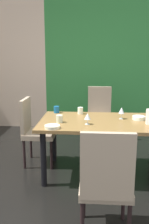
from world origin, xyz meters
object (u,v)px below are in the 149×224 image
(wine_glass_rear, at_px, (122,111))
(cup_corner, at_px, (59,119))
(wine_glass_north, at_px, (87,117))
(chair_head_far, at_px, (99,113))
(serving_bowl_near_window, at_px, (139,118))
(dining_table, at_px, (104,127))
(chair_left_far, at_px, (34,128))
(serving_bowl_south, at_px, (52,127))
(cup_west, at_px, (56,109))
(chair_head_near, at_px, (106,181))
(cup_left, at_px, (80,111))

(wine_glass_rear, xyz_separation_m, cup_corner, (-0.79, -0.23, -0.07))
(wine_glass_north, bearing_deg, chair_head_far, 82.53)
(serving_bowl_near_window, xyz_separation_m, cup_corner, (-1.02, -0.21, 0.02))
(wine_glass_rear, height_order, cup_corner, wine_glass_rear)
(dining_table, bearing_deg, chair_left_far, 165.13)
(serving_bowl_south, bearing_deg, serving_bowl_near_window, 24.01)
(chair_head_far, xyz_separation_m, serving_bowl_near_window, (0.48, -1.15, 0.21))
(chair_left_far, height_order, cup_west, chair_left_far)
(chair_left_far, height_order, serving_bowl_south, chair_left_far)
(chair_head_near, distance_m, chair_left_far, 1.77)
(chair_head_near, relative_size, chair_left_far, 1.04)
(cup_left, bearing_deg, chair_left_far, -171.91)
(chair_left_far, height_order, chair_head_far, chair_head_far)
(wine_glass_rear, height_order, serving_bowl_south, wine_glass_rear)
(wine_glass_north, height_order, cup_left, wine_glass_north)
(wine_glass_rear, distance_m, cup_left, 0.61)
(cup_west, bearing_deg, wine_glass_north, -51.64)
(dining_table, distance_m, cup_west, 0.80)
(serving_bowl_near_window, distance_m, cup_west, 1.17)
(cup_west, bearing_deg, dining_table, -30.46)
(cup_west, relative_size, cup_left, 1.03)
(chair_head_near, bearing_deg, wine_glass_rear, 78.90)
(wine_glass_rear, bearing_deg, cup_west, 162.13)
(chair_head_far, bearing_deg, serving_bowl_south, 70.11)
(cup_left, bearing_deg, serving_bowl_south, -111.13)
(chair_head_far, xyz_separation_m, wine_glass_rear, (0.25, -1.13, 0.30))
(chair_head_far, relative_size, cup_west, 10.21)
(chair_left_far, xyz_separation_m, cup_left, (0.66, 0.09, 0.25))
(dining_table, relative_size, cup_left, 17.22)
(serving_bowl_near_window, bearing_deg, wine_glass_north, -157.59)
(chair_head_near, bearing_deg, serving_bowl_south, 124.41)
(cup_west, xyz_separation_m, cup_corner, (0.11, -0.52, -0.00))
(chair_head_near, height_order, serving_bowl_near_window, chair_head_near)
(dining_table, relative_size, cup_corner, 17.69)
(chair_left_far, bearing_deg, chair_head_near, 32.40)
(cup_west, bearing_deg, serving_bowl_south, -85.38)
(serving_bowl_near_window, height_order, cup_corner, cup_corner)
(chair_left_far, relative_size, serving_bowl_south, 5.40)
(dining_table, height_order, chair_left_far, chair_left_far)
(chair_head_far, bearing_deg, cup_left, 71.17)
(chair_left_far, height_order, cup_corner, chair_left_far)
(chair_left_far, xyz_separation_m, cup_corner, (0.42, -0.39, 0.25))
(cup_corner, height_order, cup_left, cup_left)
(serving_bowl_near_window, bearing_deg, cup_west, 164.56)
(chair_head_near, relative_size, serving_bowl_near_window, 6.13)
(chair_left_far, distance_m, wine_glass_north, 0.94)
(cup_left, bearing_deg, chair_head_far, 71.17)
(chair_head_near, height_order, chair_left_far, chair_head_near)
(serving_bowl_near_window, distance_m, cup_left, 0.82)
(chair_left_far, relative_size, serving_bowl_near_window, 5.89)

